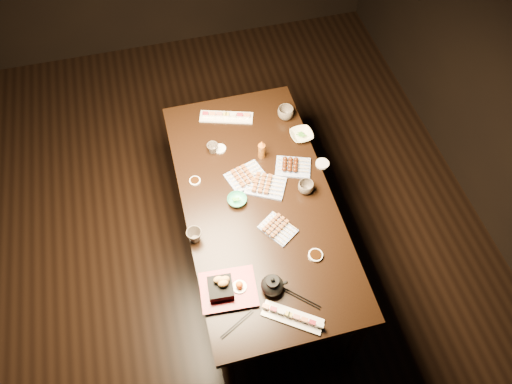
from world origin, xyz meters
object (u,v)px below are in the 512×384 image
dining_table (258,231)px  sushi_platter_near (293,316)px  teacup_far_left (213,148)px  yakitori_plate_right (278,227)px  sushi_platter_far (226,116)px  teacup_near_left (194,236)px  teacup_far_right (286,113)px  yakitori_plate_left (246,174)px  edamame_bowl_green (237,200)px  yakitori_plate_center (266,184)px  condiment_bottle (262,149)px  tempura_tray (228,287)px  edamame_bowl_cream (301,135)px  teapot (272,284)px  teacup_mid_right (306,187)px

dining_table → sushi_platter_near: 0.85m
teacup_far_left → yakitori_plate_right: bearing=-69.7°
sushi_platter_near → sushi_platter_far: bearing=125.4°
teacup_near_left → teacup_far_right: bearing=45.4°
teacup_far_right → yakitori_plate_left: bearing=-131.9°
edamame_bowl_green → yakitori_plate_center: bearing=18.7°
dining_table → sushi_platter_far: (-0.04, 0.71, 0.40)m
teacup_far_right → condiment_bottle: bearing=-130.4°
tempura_tray → dining_table: bearing=64.8°
yakitori_plate_center → edamame_bowl_cream: size_ratio=1.60×
sushi_platter_near → edamame_bowl_green: size_ratio=2.73×
dining_table → teacup_near_left: teacup_near_left is taller
sushi_platter_near → teacup_near_left: (-0.41, 0.59, 0.02)m
dining_table → teacup_far_right: bearing=78.0°
tempura_tray → condiment_bottle: 0.94m
yakitori_plate_center → teapot: (-0.14, -0.66, 0.03)m
edamame_bowl_green → teacup_far_right: size_ratio=1.09×
teacup_near_left → teacup_far_left: (0.23, 0.61, -0.01)m
sushi_platter_far → condiment_bottle: size_ratio=2.48×
yakitori_plate_right → yakitori_plate_left: 0.42m
teacup_near_left → teapot: (0.35, -0.40, 0.02)m
yakitori_plate_right → teacup_mid_right: teacup_mid_right is taller
sushi_platter_far → yakitori_plate_right: bearing=113.6°
dining_table → yakitori_plate_left: bearing=117.0°
sushi_platter_far → edamame_bowl_green: (-0.09, -0.69, -0.00)m
yakitori_plate_right → edamame_bowl_cream: yakitori_plate_right is taller
teacup_mid_right → dining_table: bearing=179.3°
tempura_tray → teacup_far_left: tempura_tray is taller
yakitori_plate_right → edamame_bowl_cream: 0.73m
dining_table → sushi_platter_near: sushi_platter_near is taller
dining_table → yakitori_plate_left: 0.45m
edamame_bowl_cream → condiment_bottle: (-0.30, -0.09, 0.05)m
teacup_mid_right → teacup_far_right: bearing=85.1°
sushi_platter_near → teacup_near_left: teacup_near_left is taller
sushi_platter_far → edamame_bowl_green: size_ratio=3.02×
yakitori_plate_left → yakitori_plate_right: bearing=-95.3°
tempura_tray → teacup_far_left: 0.97m
edamame_bowl_green → condiment_bottle: condiment_bottle is taller
yakitori_plate_right → teacup_near_left: teacup_near_left is taller
dining_table → condiment_bottle: (0.11, 0.33, 0.45)m
teacup_far_left → teapot: teapot is taller
sushi_platter_far → teacup_far_left: teacup_far_left is taller
tempura_tray → teapot: 0.24m
sushi_platter_near → condiment_bottle: 1.09m
yakitori_plate_center → tempura_tray: tempura_tray is taller
yakitori_plate_center → yakitori_plate_left: yakitori_plate_center is taller
sushi_platter_far → teacup_far_right: bearing=-176.5°
dining_table → teacup_far_left: (-0.19, 0.44, 0.41)m
dining_table → teapot: size_ratio=12.37×
dining_table → condiment_bottle: bearing=89.6°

